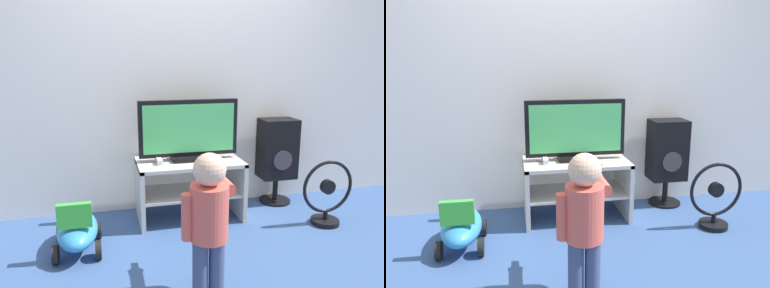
# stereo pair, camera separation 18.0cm
# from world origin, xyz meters

# --- Properties ---
(ground_plane) EXTENTS (16.00, 16.00, 0.00)m
(ground_plane) POSITION_xyz_m (0.00, 0.00, 0.00)
(ground_plane) COLOR #38568C
(wall_back) EXTENTS (10.00, 0.06, 2.60)m
(wall_back) POSITION_xyz_m (0.00, 0.58, 1.30)
(wall_back) COLOR silver
(wall_back) RESTS_ON ground_plane
(tv_stand) EXTENTS (0.90, 0.50, 0.52)m
(tv_stand) POSITION_xyz_m (0.00, 0.25, 0.34)
(tv_stand) COLOR beige
(tv_stand) RESTS_ON ground_plane
(television) EXTENTS (0.86, 0.20, 0.52)m
(television) POSITION_xyz_m (0.00, 0.27, 0.78)
(television) COLOR black
(television) RESTS_ON tv_stand
(game_console) EXTENTS (0.04, 0.17, 0.05)m
(game_console) POSITION_xyz_m (-0.27, 0.23, 0.55)
(game_console) COLOR white
(game_console) RESTS_ON tv_stand
(remote_primary) EXTENTS (0.10, 0.13, 0.03)m
(remote_primary) POSITION_xyz_m (0.21, 0.10, 0.53)
(remote_primary) COLOR white
(remote_primary) RESTS_ON tv_stand
(remote_secondary) EXTENTS (0.04, 0.13, 0.03)m
(remote_secondary) POSITION_xyz_m (0.09, 0.13, 0.53)
(remote_secondary) COLOR white
(remote_secondary) RESTS_ON tv_stand
(child) EXTENTS (0.33, 0.49, 0.88)m
(child) POSITION_xyz_m (-0.14, -0.85, 0.52)
(child) COLOR #3F4C72
(child) RESTS_ON ground_plane
(speaker_tower) EXTENTS (0.34, 0.30, 0.82)m
(speaker_tower) POSITION_xyz_m (0.90, 0.40, 0.51)
(speaker_tower) COLOR black
(speaker_tower) RESTS_ON ground_plane
(floor_fan) EXTENTS (0.46, 0.24, 0.56)m
(floor_fan) POSITION_xyz_m (1.10, -0.16, 0.25)
(floor_fan) COLOR black
(floor_fan) RESTS_ON ground_plane
(ride_on_toy) EXTENTS (0.33, 0.59, 0.43)m
(ride_on_toy) POSITION_xyz_m (-0.93, -0.14, 0.16)
(ride_on_toy) COLOR #338CD1
(ride_on_toy) RESTS_ON ground_plane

